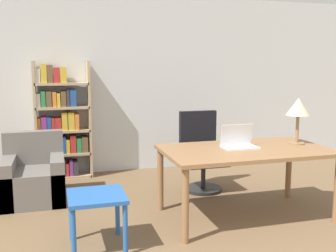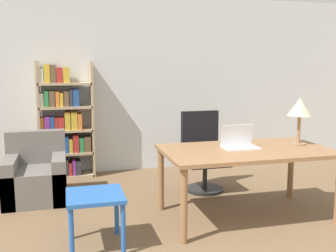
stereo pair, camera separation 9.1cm
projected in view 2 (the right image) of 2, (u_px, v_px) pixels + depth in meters
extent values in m
cube|color=silver|center=(158.00, 84.00, 6.20)|extent=(8.00, 0.06, 2.70)
cube|color=olive|center=(246.00, 151.00, 4.19)|extent=(1.79, 1.01, 0.04)
cylinder|color=olive|center=(184.00, 206.00, 3.62)|extent=(0.07, 0.07, 0.72)
cylinder|color=olive|center=(161.00, 179.00, 4.47)|extent=(0.07, 0.07, 0.72)
cylinder|color=olive|center=(291.00, 170.00, 4.89)|extent=(0.07, 0.07, 0.72)
cube|color=silver|center=(241.00, 148.00, 4.21)|extent=(0.37, 0.24, 0.02)
cube|color=silver|center=(237.00, 135.00, 4.28)|extent=(0.37, 0.06, 0.23)
cube|color=white|center=(237.00, 135.00, 4.28)|extent=(0.34, 0.05, 0.20)
cylinder|color=olive|center=(298.00, 144.00, 4.44)|extent=(0.18, 0.18, 0.01)
cylinder|color=olive|center=(299.00, 129.00, 4.41)|extent=(0.04, 0.04, 0.31)
cone|color=#C6B793|center=(300.00, 107.00, 4.37)|extent=(0.27, 0.27, 0.20)
cylinder|color=black|center=(205.00, 189.00, 5.20)|extent=(0.49, 0.49, 0.04)
cylinder|color=#262626|center=(205.00, 176.00, 5.18)|extent=(0.06, 0.06, 0.33)
cube|color=black|center=(205.00, 160.00, 5.14)|extent=(0.54, 0.54, 0.10)
cube|color=black|center=(200.00, 132.00, 5.31)|extent=(0.51, 0.08, 0.57)
cube|color=#2356A3|center=(95.00, 196.00, 3.53)|extent=(0.51, 0.51, 0.04)
cylinder|color=#2356A3|center=(71.00, 235.00, 3.30)|extent=(0.04, 0.04, 0.47)
cylinder|color=#2356A3|center=(123.00, 229.00, 3.41)|extent=(0.04, 0.04, 0.47)
cylinder|color=#2356A3|center=(71.00, 215.00, 3.73)|extent=(0.04, 0.04, 0.47)
cylinder|color=#2356A3|center=(117.00, 211.00, 3.84)|extent=(0.04, 0.04, 0.47)
cube|color=#66605B|center=(36.00, 184.00, 4.81)|extent=(0.73, 0.75, 0.40)
cube|color=#66605B|center=(36.00, 147.00, 5.03)|extent=(0.73, 0.16, 0.42)
cube|color=#66605B|center=(11.00, 180.00, 4.73)|extent=(0.16, 0.75, 0.55)
cube|color=#66605B|center=(60.00, 177.00, 4.87)|extent=(0.16, 0.75, 0.55)
cube|color=tan|center=(39.00, 121.00, 5.64)|extent=(0.04, 0.28, 1.70)
cube|color=tan|center=(92.00, 119.00, 5.83)|extent=(0.04, 0.28, 1.70)
cube|color=tan|center=(68.00, 175.00, 5.87)|extent=(0.75, 0.28, 0.04)
cube|color=silver|center=(46.00, 168.00, 5.77)|extent=(0.08, 0.24, 0.22)
cube|color=orange|center=(51.00, 169.00, 5.78)|extent=(0.05, 0.24, 0.19)
cube|color=orange|center=(55.00, 167.00, 5.80)|extent=(0.05, 0.24, 0.23)
cube|color=#234C99|center=(59.00, 167.00, 5.81)|extent=(0.06, 0.24, 0.24)
cube|color=brown|center=(63.00, 167.00, 5.83)|extent=(0.05, 0.24, 0.24)
cube|color=#333338|center=(67.00, 166.00, 5.84)|extent=(0.04, 0.24, 0.25)
cube|color=#B72D28|center=(70.00, 168.00, 5.86)|extent=(0.04, 0.24, 0.18)
cube|color=#7F338C|center=(74.00, 167.00, 5.87)|extent=(0.05, 0.24, 0.22)
cube|color=#333338|center=(78.00, 167.00, 5.88)|extent=(0.07, 0.24, 0.21)
cube|color=tan|center=(68.00, 153.00, 5.81)|extent=(0.75, 0.28, 0.04)
cube|color=#7F338C|center=(44.00, 145.00, 5.71)|extent=(0.07, 0.24, 0.23)
cube|color=#234C99|center=(50.00, 145.00, 5.73)|extent=(0.07, 0.24, 0.24)
cube|color=#7F338C|center=(56.00, 146.00, 5.76)|extent=(0.09, 0.24, 0.19)
cube|color=#234C99|center=(62.00, 146.00, 5.78)|extent=(0.07, 0.24, 0.19)
cube|color=#234C99|center=(67.00, 144.00, 5.79)|extent=(0.06, 0.24, 0.24)
cube|color=gold|center=(71.00, 145.00, 5.81)|extent=(0.05, 0.24, 0.20)
cube|color=#B72D28|center=(76.00, 143.00, 5.82)|extent=(0.08, 0.24, 0.25)
cube|color=#2D7F47|center=(82.00, 144.00, 5.85)|extent=(0.07, 0.24, 0.21)
cube|color=brown|center=(87.00, 143.00, 5.87)|extent=(0.09, 0.24, 0.23)
cube|color=tan|center=(67.00, 130.00, 5.76)|extent=(0.75, 0.28, 0.04)
cube|color=orange|center=(42.00, 124.00, 5.66)|extent=(0.05, 0.24, 0.19)
cube|color=#7F338C|center=(47.00, 123.00, 5.68)|extent=(0.08, 0.24, 0.20)
cube|color=#234C99|center=(52.00, 123.00, 5.69)|extent=(0.06, 0.24, 0.19)
cube|color=#B72D28|center=(56.00, 123.00, 5.71)|extent=(0.04, 0.24, 0.18)
cube|color=#B72D28|center=(61.00, 123.00, 5.73)|extent=(0.09, 0.24, 0.18)
cube|color=gold|center=(68.00, 121.00, 5.74)|extent=(0.08, 0.24, 0.25)
cube|color=gold|center=(74.00, 120.00, 5.77)|extent=(0.09, 0.24, 0.25)
cube|color=orange|center=(80.00, 121.00, 5.79)|extent=(0.06, 0.24, 0.23)
cube|color=tan|center=(66.00, 107.00, 5.71)|extent=(0.75, 0.28, 0.04)
cube|color=silver|center=(42.00, 100.00, 5.61)|extent=(0.06, 0.24, 0.19)
cube|color=#2D7F47|center=(47.00, 99.00, 5.62)|extent=(0.06, 0.24, 0.23)
cube|color=brown|center=(52.00, 99.00, 5.64)|extent=(0.08, 0.24, 0.22)
cube|color=orange|center=(58.00, 99.00, 5.66)|extent=(0.05, 0.24, 0.21)
cube|color=gold|center=(62.00, 99.00, 5.68)|extent=(0.05, 0.24, 0.19)
cube|color=brown|center=(66.00, 98.00, 5.69)|extent=(0.07, 0.24, 0.22)
cube|color=#333338|center=(71.00, 97.00, 5.71)|extent=(0.04, 0.24, 0.25)
cube|color=#234C99|center=(76.00, 97.00, 5.72)|extent=(0.08, 0.24, 0.24)
cube|color=tan|center=(65.00, 84.00, 5.66)|extent=(0.75, 0.28, 0.04)
cube|color=silver|center=(41.00, 76.00, 5.56)|extent=(0.07, 0.24, 0.20)
cube|color=gold|center=(47.00, 74.00, 5.57)|extent=(0.08, 0.24, 0.26)
cube|color=brown|center=(53.00, 74.00, 5.60)|extent=(0.07, 0.24, 0.25)
cube|color=#B72D28|center=(60.00, 75.00, 5.62)|extent=(0.08, 0.24, 0.21)
cube|color=gold|center=(66.00, 75.00, 5.64)|extent=(0.09, 0.24, 0.22)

